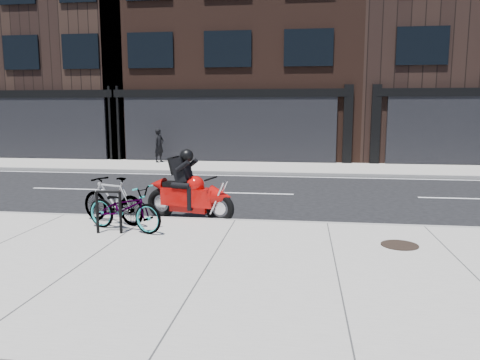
# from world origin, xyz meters

# --- Properties ---
(ground) EXTENTS (120.00, 120.00, 0.00)m
(ground) POSITION_xyz_m (0.00, 0.00, 0.00)
(ground) COLOR black
(ground) RESTS_ON ground
(sidewalk_near) EXTENTS (60.00, 6.00, 0.13)m
(sidewalk_near) POSITION_xyz_m (0.00, -5.00, 0.07)
(sidewalk_near) COLOR gray
(sidewalk_near) RESTS_ON ground
(sidewalk_far) EXTENTS (60.00, 3.50, 0.13)m
(sidewalk_far) POSITION_xyz_m (0.00, 7.75, 0.07)
(sidewalk_far) COLOR gray
(sidewalk_far) RESTS_ON ground
(building_midwest) EXTENTS (10.00, 10.00, 12.00)m
(building_midwest) POSITION_xyz_m (-12.00, 14.50, 6.00)
(building_midwest) COLOR black
(building_midwest) RESTS_ON ground
(building_center) EXTENTS (12.00, 10.00, 14.50)m
(building_center) POSITION_xyz_m (-2.00, 14.50, 7.25)
(building_center) COLOR black
(building_center) RESTS_ON ground
(building_mideast) EXTENTS (12.00, 10.00, 12.50)m
(building_mideast) POSITION_xyz_m (10.00, 14.50, 6.25)
(building_mideast) COLOR black
(building_mideast) RESTS_ON ground
(bike_rack) EXTENTS (0.52, 0.11, 0.86)m
(bike_rack) POSITION_xyz_m (-2.30, -3.39, 0.64)
(bike_rack) COLOR black
(bike_rack) RESTS_ON sidewalk_near
(bicycle_front) EXTENTS (1.88, 1.14, 0.93)m
(bicycle_front) POSITION_xyz_m (-2.08, -3.15, 0.60)
(bicycle_front) COLOR gray
(bicycle_front) RESTS_ON sidewalk_near
(bicycle_rear) EXTENTS (1.74, 1.05, 1.01)m
(bicycle_rear) POSITION_xyz_m (-2.55, -2.60, 0.64)
(bicycle_rear) COLOR gray
(bicycle_rear) RESTS_ON sidewalk_near
(motorcycle) EXTENTS (2.20, 0.93, 1.66)m
(motorcycle) POSITION_xyz_m (-1.03, -1.62, 0.68)
(motorcycle) COLOR black
(motorcycle) RESTS_ON ground
(pedestrian) EXTENTS (0.56, 0.66, 1.53)m
(pedestrian) POSITION_xyz_m (-5.05, 8.64, 0.90)
(pedestrian) COLOR black
(pedestrian) RESTS_ON sidewalk_far
(manhole_cover) EXTENTS (0.74, 0.74, 0.02)m
(manhole_cover) POSITION_xyz_m (3.21, -3.49, 0.14)
(manhole_cover) COLOR black
(manhole_cover) RESTS_ON sidewalk_near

